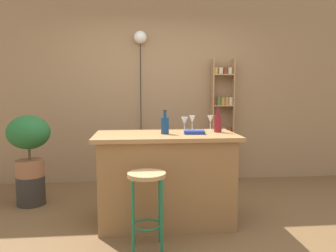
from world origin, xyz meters
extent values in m
plane|color=brown|center=(0.00, 0.00, 0.00)|extent=(12.00, 12.00, 0.00)
cube|color=#997551|center=(0.00, 1.95, 1.40)|extent=(6.40, 0.10, 2.80)
cube|color=olive|center=(0.00, 0.30, 0.45)|extent=(1.34, 0.73, 0.90)
cube|color=#9E7042|center=(0.00, 0.30, 0.92)|extent=(1.46, 0.80, 0.04)
cylinder|color=#196642|center=(-0.34, -0.44, 0.32)|extent=(0.02, 0.02, 0.64)
cylinder|color=#196642|center=(-0.10, -0.44, 0.32)|extent=(0.02, 0.02, 0.64)
cylinder|color=#196642|center=(-0.34, -0.20, 0.32)|extent=(0.02, 0.02, 0.64)
cylinder|color=#196642|center=(-0.10, -0.20, 0.32)|extent=(0.02, 0.02, 0.64)
torus|color=#196642|center=(-0.22, -0.32, 0.22)|extent=(0.26, 0.26, 0.02)
cylinder|color=tan|center=(-0.22, -0.32, 0.66)|extent=(0.33, 0.33, 0.03)
cube|color=#A87F51|center=(0.84, 1.80, 0.93)|extent=(0.02, 0.16, 1.85)
cube|color=#A87F51|center=(1.16, 1.80, 0.93)|extent=(0.02, 0.16, 1.85)
cube|color=#A87F51|center=(1.00, 1.80, 0.23)|extent=(0.30, 0.16, 0.02)
cylinder|color=#AD7A38|center=(0.90, 1.80, 0.28)|extent=(0.07, 0.07, 0.07)
cylinder|color=beige|center=(1.01, 1.79, 0.28)|extent=(0.07, 0.07, 0.07)
cylinder|color=beige|center=(1.10, 1.80, 0.28)|extent=(0.07, 0.07, 0.07)
cube|color=#A87F51|center=(1.00, 1.80, 0.69)|extent=(0.30, 0.16, 0.02)
cylinder|color=brown|center=(0.89, 1.80, 0.76)|extent=(0.06, 0.06, 0.11)
cylinder|color=#4C7033|center=(0.97, 1.81, 0.76)|extent=(0.06, 0.06, 0.11)
cylinder|color=silver|center=(1.03, 1.80, 0.76)|extent=(0.06, 0.06, 0.11)
cylinder|color=#994C23|center=(1.12, 1.81, 0.76)|extent=(0.06, 0.06, 0.11)
cube|color=#A87F51|center=(1.00, 1.80, 1.16)|extent=(0.30, 0.16, 0.02)
cylinder|color=brown|center=(0.88, 1.79, 1.23)|extent=(0.06, 0.06, 0.12)
cylinder|color=#4C7033|center=(0.94, 1.80, 1.23)|extent=(0.06, 0.06, 0.12)
cylinder|color=#AD7A38|center=(1.01, 1.80, 1.23)|extent=(0.06, 0.06, 0.12)
cylinder|color=#AD7A38|center=(1.07, 1.80, 1.23)|extent=(0.06, 0.06, 0.12)
cylinder|color=beige|center=(1.13, 1.80, 1.23)|extent=(0.06, 0.06, 0.12)
cube|color=#A87F51|center=(1.00, 1.80, 1.62)|extent=(0.30, 0.16, 0.02)
cylinder|color=gold|center=(0.88, 1.80, 1.68)|extent=(0.07, 0.07, 0.10)
cylinder|color=beige|center=(0.97, 1.80, 1.68)|extent=(0.07, 0.07, 0.10)
cylinder|color=brown|center=(1.04, 1.81, 1.68)|extent=(0.07, 0.07, 0.10)
cylinder|color=beige|center=(1.11, 1.80, 1.68)|extent=(0.07, 0.07, 0.10)
cylinder|color=#2D2823|center=(-1.58, 0.96, 0.18)|extent=(0.33, 0.33, 0.35)
cylinder|color=#935B3D|center=(-1.58, 0.96, 0.45)|extent=(0.33, 0.33, 0.20)
cylinder|color=brown|center=(-1.58, 0.96, 0.63)|extent=(0.03, 0.03, 0.16)
ellipsoid|color=#23602D|center=(-1.58, 0.96, 0.89)|extent=(0.50, 0.45, 0.40)
cylinder|color=navy|center=(-0.01, 0.27, 1.02)|extent=(0.08, 0.08, 0.17)
cylinder|color=navy|center=(-0.01, 0.27, 1.14)|extent=(0.03, 0.03, 0.07)
cylinder|color=black|center=(-0.01, 0.27, 1.18)|extent=(0.04, 0.04, 0.01)
cylinder|color=maroon|center=(0.57, 0.36, 1.03)|extent=(0.08, 0.08, 0.18)
cylinder|color=maroon|center=(0.57, 0.36, 1.16)|extent=(0.03, 0.03, 0.07)
cylinder|color=black|center=(0.57, 0.36, 1.20)|extent=(0.03, 0.03, 0.01)
cylinder|color=silver|center=(0.21, 0.39, 0.94)|extent=(0.06, 0.06, 0.00)
cylinder|color=silver|center=(0.21, 0.39, 0.98)|extent=(0.01, 0.01, 0.07)
cone|color=silver|center=(0.21, 0.39, 1.06)|extent=(0.07, 0.07, 0.08)
cylinder|color=silver|center=(0.54, 0.61, 0.94)|extent=(0.06, 0.06, 0.00)
cylinder|color=silver|center=(0.54, 0.61, 0.98)|extent=(0.01, 0.01, 0.07)
cone|color=silver|center=(0.54, 0.61, 1.06)|extent=(0.07, 0.07, 0.08)
cylinder|color=silver|center=(0.33, 0.60, 0.94)|extent=(0.06, 0.06, 0.00)
cylinder|color=silver|center=(0.33, 0.60, 0.98)|extent=(0.01, 0.01, 0.07)
cone|color=silver|center=(0.33, 0.60, 1.06)|extent=(0.07, 0.07, 0.08)
cube|color=navy|center=(0.29, 0.25, 0.95)|extent=(0.22, 0.17, 0.03)
cylinder|color=black|center=(-0.23, 1.84, 1.08)|extent=(0.01, 0.01, 2.16)
sphere|color=white|center=(-0.23, 1.84, 2.16)|extent=(0.19, 0.19, 0.19)
camera|label=1|loc=(-0.30, -3.09, 1.38)|focal=35.29mm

